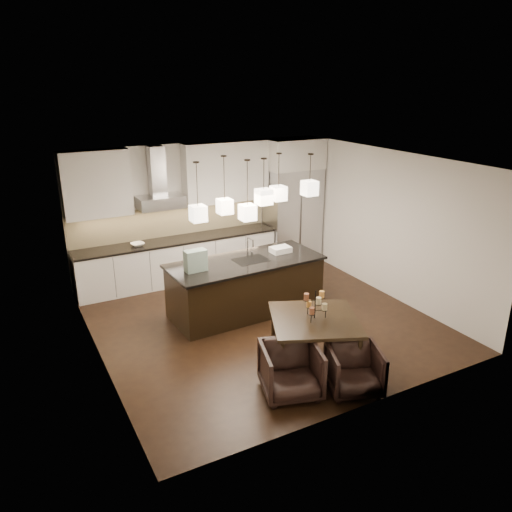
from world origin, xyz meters
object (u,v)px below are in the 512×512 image
armchair_left (291,370)px  armchair_right (354,370)px  refrigerator (292,216)px  island_body (246,287)px  dining_table (314,341)px

armchair_left → armchair_right: size_ratio=1.10×
refrigerator → armchair_right: (-1.99, -4.79, -0.75)m
refrigerator → armchair_right: refrigerator is taller
refrigerator → island_body: (-2.16, -1.90, -0.60)m
refrigerator → island_body: size_ratio=0.80×
refrigerator → dining_table: refrigerator is taller
refrigerator → armchair_left: 5.29m
refrigerator → armchair_left: bearing=-122.0°
refrigerator → dining_table: bearing=-117.7°
island_body → armchair_right: size_ratio=3.77×
island_body → dining_table: bearing=-89.9°
dining_table → armchair_left: bearing=-121.0°
island_body → dining_table: size_ratio=2.17×
armchair_left → dining_table: bearing=51.8°
armchair_right → armchair_left: bearing=177.7°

